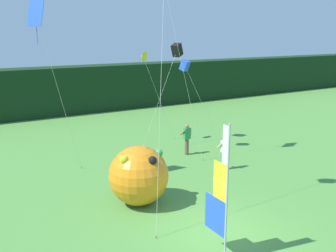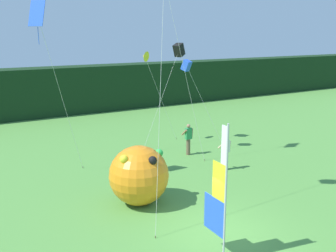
{
  "view_description": "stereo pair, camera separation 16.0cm",
  "coord_description": "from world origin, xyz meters",
  "px_view_note": "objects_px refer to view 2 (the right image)",
  "views": [
    {
      "loc": [
        -7.49,
        -9.34,
        6.64
      ],
      "look_at": [
        -0.67,
        2.29,
        3.34
      ],
      "focal_mm": 41.53,
      "sensor_mm": 36.0,
      "label": 1
    },
    {
      "loc": [
        -7.35,
        -9.42,
        6.64
      ],
      "look_at": [
        -0.67,
        2.29,
        3.34
      ],
      "focal_mm": 41.53,
      "sensor_mm": 36.0,
      "label": 2
    }
  ],
  "objects_px": {
    "kite_yellow_delta_0": "(145,57)",
    "kite_blue_box_5": "(187,66)",
    "kite_black_box_4": "(179,50)",
    "person_near_banner": "(188,138)",
    "person_mid_field": "(226,152)",
    "kite_blue_diamond_2": "(39,20)",
    "banner_flag": "(219,196)",
    "inflatable_balloon": "(139,175)"
  },
  "relations": [
    {
      "from": "banner_flag",
      "to": "kite_yellow_delta_0",
      "type": "height_order",
      "value": "kite_yellow_delta_0"
    },
    {
      "from": "person_near_banner",
      "to": "kite_blue_box_5",
      "type": "distance_m",
      "value": 3.94
    },
    {
      "from": "person_mid_field",
      "to": "kite_yellow_delta_0",
      "type": "xyz_separation_m",
      "value": [
        -1.32,
        6.04,
        4.29
      ]
    },
    {
      "from": "banner_flag",
      "to": "kite_blue_diamond_2",
      "type": "relative_size",
      "value": 0.54
    },
    {
      "from": "kite_yellow_delta_0",
      "to": "kite_blue_box_5",
      "type": "xyz_separation_m",
      "value": [
        1.23,
        -2.55,
        -0.38
      ]
    },
    {
      "from": "kite_blue_box_5",
      "to": "kite_yellow_delta_0",
      "type": "bearing_deg",
      "value": 115.67
    },
    {
      "from": "person_near_banner",
      "to": "kite_yellow_delta_0",
      "type": "distance_m",
      "value": 5.39
    },
    {
      "from": "person_near_banner",
      "to": "person_mid_field",
      "type": "xyz_separation_m",
      "value": [
        0.29,
        -2.92,
        -0.02
      ]
    },
    {
      "from": "banner_flag",
      "to": "inflatable_balloon",
      "type": "relative_size",
      "value": 1.8
    },
    {
      "from": "kite_blue_box_5",
      "to": "kite_black_box_4",
      "type": "bearing_deg",
      "value": 71.7
    },
    {
      "from": "banner_flag",
      "to": "person_mid_field",
      "type": "bearing_deg",
      "value": 50.44
    },
    {
      "from": "person_near_banner",
      "to": "banner_flag",
      "type": "bearing_deg",
      "value": -117.63
    },
    {
      "from": "kite_black_box_4",
      "to": "kite_yellow_delta_0",
      "type": "bearing_deg",
      "value": 157.95
    },
    {
      "from": "banner_flag",
      "to": "person_near_banner",
      "type": "bearing_deg",
      "value": 62.37
    },
    {
      "from": "kite_black_box_4",
      "to": "person_near_banner",
      "type": "bearing_deg",
      "value": -108.5
    },
    {
      "from": "kite_blue_diamond_2",
      "to": "inflatable_balloon",
      "type": "bearing_deg",
      "value": -56.04
    },
    {
      "from": "kite_blue_diamond_2",
      "to": "kite_black_box_4",
      "type": "xyz_separation_m",
      "value": [
        8.4,
        2.9,
        -1.51
      ]
    },
    {
      "from": "kite_black_box_4",
      "to": "kite_blue_box_5",
      "type": "relative_size",
      "value": 1.16
    },
    {
      "from": "inflatable_balloon",
      "to": "kite_black_box_4",
      "type": "xyz_separation_m",
      "value": [
        5.84,
        6.69,
        4.38
      ]
    },
    {
      "from": "person_mid_field",
      "to": "kite_black_box_4",
      "type": "relative_size",
      "value": 0.28
    },
    {
      "from": "person_near_banner",
      "to": "kite_blue_diamond_2",
      "type": "bearing_deg",
      "value": -176.12
    },
    {
      "from": "person_near_banner",
      "to": "kite_yellow_delta_0",
      "type": "relative_size",
      "value": 0.31
    },
    {
      "from": "kite_yellow_delta_0",
      "to": "kite_black_box_4",
      "type": "xyz_separation_m",
      "value": [
        1.83,
        -0.74,
        0.36
      ]
    },
    {
      "from": "inflatable_balloon",
      "to": "kite_blue_diamond_2",
      "type": "relative_size",
      "value": 0.3
    },
    {
      "from": "kite_blue_box_5",
      "to": "kite_blue_diamond_2",
      "type": "bearing_deg",
      "value": -172.1
    },
    {
      "from": "inflatable_balloon",
      "to": "kite_blue_box_5",
      "type": "xyz_separation_m",
      "value": [
        5.24,
        4.88,
        3.64
      ]
    },
    {
      "from": "person_mid_field",
      "to": "kite_black_box_4",
      "type": "distance_m",
      "value": 7.07
    },
    {
      "from": "person_mid_field",
      "to": "kite_blue_diamond_2",
      "type": "relative_size",
      "value": 0.22
    },
    {
      "from": "inflatable_balloon",
      "to": "kite_yellow_delta_0",
      "type": "height_order",
      "value": "kite_yellow_delta_0"
    },
    {
      "from": "banner_flag",
      "to": "person_mid_field",
      "type": "xyz_separation_m",
      "value": [
        4.97,
        6.02,
        -1.12
      ]
    },
    {
      "from": "inflatable_balloon",
      "to": "kite_black_box_4",
      "type": "bearing_deg",
      "value": 48.87
    },
    {
      "from": "banner_flag",
      "to": "kite_blue_diamond_2",
      "type": "bearing_deg",
      "value": 109.16
    },
    {
      "from": "person_near_banner",
      "to": "kite_blue_box_5",
      "type": "height_order",
      "value": "kite_blue_box_5"
    },
    {
      "from": "person_mid_field",
      "to": "inflatable_balloon",
      "type": "relative_size",
      "value": 0.73
    },
    {
      "from": "person_near_banner",
      "to": "inflatable_balloon",
      "type": "relative_size",
      "value": 0.74
    },
    {
      "from": "kite_black_box_4",
      "to": "kite_blue_diamond_2",
      "type": "bearing_deg",
      "value": -160.98
    },
    {
      "from": "inflatable_balloon",
      "to": "kite_blue_diamond_2",
      "type": "bearing_deg",
      "value": 123.96
    },
    {
      "from": "kite_yellow_delta_0",
      "to": "kite_blue_box_5",
      "type": "relative_size",
      "value": 1.07
    },
    {
      "from": "kite_blue_diamond_2",
      "to": "banner_flag",
      "type": "bearing_deg",
      "value": -70.84
    },
    {
      "from": "banner_flag",
      "to": "kite_black_box_4",
      "type": "distance_m",
      "value": 13.06
    },
    {
      "from": "person_mid_field",
      "to": "kite_black_box_4",
      "type": "bearing_deg",
      "value": 84.57
    },
    {
      "from": "person_mid_field",
      "to": "kite_blue_diamond_2",
      "type": "bearing_deg",
      "value": 163.06
    }
  ]
}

